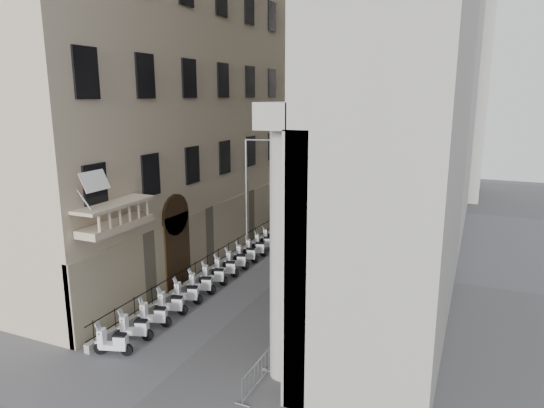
{
  "coord_description": "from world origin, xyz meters",
  "views": [
    {
      "loc": [
        10.8,
        -10.45,
        11.08
      ],
      "look_at": [
        -0.77,
        16.33,
        4.5
      ],
      "focal_mm": 32.0,
      "sensor_mm": 36.0,
      "label": 1
    }
  ],
  "objects_px": {
    "pedestrian_b": "(370,219)",
    "pedestrian_a": "(326,217)",
    "street_lamp": "(251,188)",
    "info_kiosk": "(284,226)",
    "scooter_0": "(114,355)",
    "security_tent": "(303,193)"
  },
  "relations": [
    {
      "from": "security_tent",
      "to": "pedestrian_a",
      "type": "bearing_deg",
      "value": -32.87
    },
    {
      "from": "scooter_0",
      "to": "street_lamp",
      "type": "distance_m",
      "value": 15.21
    },
    {
      "from": "info_kiosk",
      "to": "pedestrian_b",
      "type": "distance_m",
      "value": 7.45
    },
    {
      "from": "street_lamp",
      "to": "info_kiosk",
      "type": "height_order",
      "value": "street_lamp"
    },
    {
      "from": "street_lamp",
      "to": "security_tent",
      "type": "bearing_deg",
      "value": 77.73
    },
    {
      "from": "security_tent",
      "to": "street_lamp",
      "type": "distance_m",
      "value": 11.46
    },
    {
      "from": "security_tent",
      "to": "info_kiosk",
      "type": "height_order",
      "value": "security_tent"
    },
    {
      "from": "scooter_0",
      "to": "info_kiosk",
      "type": "xyz_separation_m",
      "value": [
        0.03,
        19.65,
        0.88
      ]
    },
    {
      "from": "info_kiosk",
      "to": "street_lamp",
      "type": "bearing_deg",
      "value": -95.65
    },
    {
      "from": "pedestrian_a",
      "to": "pedestrian_b",
      "type": "xyz_separation_m",
      "value": [
        3.67,
        0.38,
        0.07
      ]
    },
    {
      "from": "scooter_0",
      "to": "pedestrian_b",
      "type": "height_order",
      "value": "pedestrian_b"
    },
    {
      "from": "street_lamp",
      "to": "info_kiosk",
      "type": "xyz_separation_m",
      "value": [
        0.32,
        5.25,
        -4.01
      ]
    },
    {
      "from": "street_lamp",
      "to": "pedestrian_b",
      "type": "height_order",
      "value": "street_lamp"
    },
    {
      "from": "pedestrian_b",
      "to": "scooter_0",
      "type": "bearing_deg",
      "value": 87.26
    },
    {
      "from": "pedestrian_a",
      "to": "scooter_0",
      "type": "bearing_deg",
      "value": 78.7
    },
    {
      "from": "scooter_0",
      "to": "info_kiosk",
      "type": "relative_size",
      "value": 0.86
    },
    {
      "from": "pedestrian_a",
      "to": "pedestrian_b",
      "type": "bearing_deg",
      "value": -180.0
    },
    {
      "from": "security_tent",
      "to": "info_kiosk",
      "type": "xyz_separation_m",
      "value": [
        0.49,
        -5.93,
        -1.55
      ]
    },
    {
      "from": "security_tent",
      "to": "pedestrian_a",
      "type": "distance_m",
      "value": 3.61
    },
    {
      "from": "street_lamp",
      "to": "info_kiosk",
      "type": "bearing_deg",
      "value": 73.37
    },
    {
      "from": "pedestrian_b",
      "to": "pedestrian_a",
      "type": "bearing_deg",
      "value": 16.91
    },
    {
      "from": "pedestrian_b",
      "to": "info_kiosk",
      "type": "bearing_deg",
      "value": 48.57
    }
  ]
}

